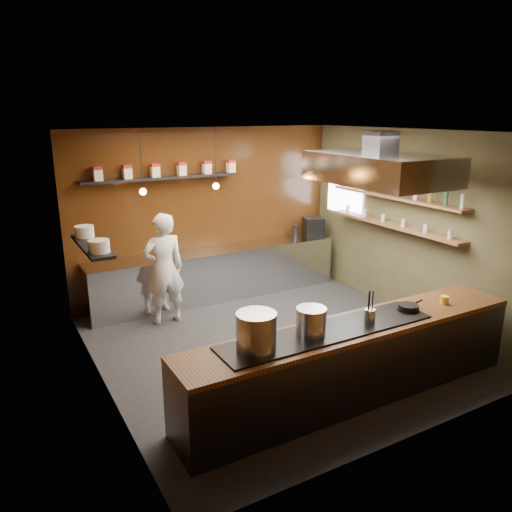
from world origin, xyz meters
TOP-DOWN VIEW (x-y plane):
  - floor at (0.00, 0.00)m, footprint 5.00×5.00m
  - back_wall at (0.00, 2.50)m, footprint 5.00×0.00m
  - left_wall at (-2.50, 0.00)m, footprint 0.00×5.00m
  - right_wall at (2.50, 0.00)m, footprint 0.00×5.00m
  - ceiling at (0.00, 0.00)m, footprint 5.00×5.00m
  - window_pane at (2.45, 1.70)m, footprint 0.00×1.00m
  - prep_counter at (0.00, 2.17)m, footprint 4.60×0.65m
  - pass_counter at (-0.00, -1.60)m, footprint 4.40×0.72m
  - tin_shelf at (-0.90, 2.36)m, footprint 2.60×0.26m
  - plate_shelf at (-2.34, 1.00)m, footprint 0.30×1.40m
  - bottle_shelf_upper at (2.34, 0.30)m, footprint 0.26×2.80m
  - bottle_shelf_lower at (2.34, 0.30)m, footprint 0.26×2.80m
  - extractor_hood at (1.30, -0.40)m, footprint 1.20×2.00m
  - pendant_left at (-1.40, 1.70)m, footprint 0.10×0.10m
  - pendant_right at (-0.20, 1.70)m, footprint 0.10×0.10m
  - storage_tins at (-0.75, 2.36)m, footprint 2.43×0.13m
  - plate_stacks at (-2.34, 1.00)m, footprint 0.26×1.16m
  - bottles at (2.34, 0.30)m, footprint 0.06×2.66m
  - wine_glasses at (2.34, 0.30)m, footprint 0.07×2.37m
  - stockpot_large at (-1.32, -1.62)m, footprint 0.52×0.52m
  - stockpot_small at (-0.64, -1.59)m, footprint 0.36×0.36m
  - utensil_crock at (0.13, -1.66)m, footprint 0.16×0.16m
  - frying_pan at (0.81, -1.60)m, footprint 0.43×0.26m
  - butter_jar at (1.40, -1.64)m, footprint 0.12×0.12m
  - espresso_machine at (2.10, 2.18)m, footprint 0.44×0.43m
  - chef at (-1.18, 1.57)m, footprint 0.65×0.44m

SIDE VIEW (x-z plane):
  - floor at x=0.00m, z-range 0.00..0.00m
  - prep_counter at x=0.00m, z-range 0.00..0.90m
  - pass_counter at x=0.00m, z-range 0.00..0.94m
  - chef at x=-1.18m, z-range 0.00..1.78m
  - butter_jar at x=1.40m, z-range 0.92..1.02m
  - frying_pan at x=0.81m, z-range 0.94..1.01m
  - utensil_crock at x=0.13m, z-range 0.94..1.10m
  - espresso_machine at x=2.10m, z-range 0.90..1.26m
  - stockpot_small at x=-0.64m, z-range 0.94..1.25m
  - stockpot_large at x=-1.32m, z-range 0.94..1.34m
  - bottle_shelf_lower at x=2.34m, z-range 1.43..1.47m
  - back_wall at x=0.00m, z-range -1.00..4.00m
  - left_wall at x=-2.50m, z-range -1.00..4.00m
  - right_wall at x=2.50m, z-range -1.00..4.00m
  - wine_glasses at x=2.34m, z-range 1.47..1.60m
  - plate_shelf at x=-2.34m, z-range 1.53..1.57m
  - plate_stacks at x=-2.34m, z-range 1.57..1.73m
  - window_pane at x=2.45m, z-range 1.40..2.40m
  - bottle_shelf_upper at x=2.34m, z-range 1.90..1.94m
  - bottles at x=2.34m, z-range 1.94..2.18m
  - pendant_left at x=-1.40m, z-range 1.68..2.63m
  - pendant_right at x=-0.20m, z-range 1.68..2.63m
  - tin_shelf at x=-0.90m, z-range 2.18..2.22m
  - storage_tins at x=-0.75m, z-range 2.22..2.44m
  - extractor_hood at x=1.30m, z-range 2.15..2.87m
  - ceiling at x=0.00m, z-range 3.00..3.00m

